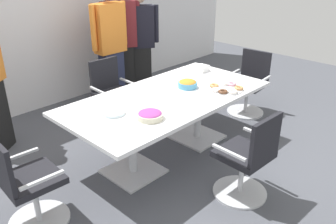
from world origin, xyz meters
name	(u,v)px	position (x,y,z in m)	size (l,w,h in m)	color
ground_plane	(168,154)	(0.00, 0.00, -0.01)	(10.00, 10.00, 0.01)	#4C4F56
back_wall	(51,12)	(0.00, 2.40, 1.40)	(8.00, 0.10, 2.80)	white
conference_table	(168,106)	(0.00, 0.00, 0.63)	(2.40, 1.20, 0.75)	white
office_chair_0	(112,97)	(0.05, 1.10, 0.41)	(0.56, 0.56, 0.91)	silver
office_chair_1	(27,187)	(-1.70, 0.03, 0.41)	(0.57, 0.57, 0.91)	silver
office_chair_2	(248,161)	(-0.05, -1.10, 0.41)	(0.56, 0.56, 0.91)	silver
office_chair_3	(249,86)	(1.70, -0.02, 0.41)	(0.59, 0.59, 0.91)	silver
person_standing_1	(110,46)	(0.42, 1.56, 0.97)	(0.61, 0.24, 1.84)	#232842
person_standing_2	(122,41)	(0.78, 1.75, 0.95)	(0.58, 0.40, 1.81)	black
person_standing_3	(140,42)	(1.07, 1.65, 0.89)	(0.55, 0.43, 1.71)	black
snack_bowl_candy_mix	(150,115)	(-0.54, -0.28, 0.79)	(0.26, 0.26, 0.08)	beige
snack_bowl_chips_orange	(188,84)	(0.35, 0.02, 0.80)	(0.23, 0.23, 0.10)	#4C9EC6
donut_platter	(226,88)	(0.61, -0.36, 0.77)	(0.39, 0.39, 0.04)	white
plate_stack	(114,113)	(-0.72, 0.06, 0.77)	(0.23, 0.23, 0.03)	white
napkin_pile	(202,68)	(0.94, 0.28, 0.79)	(0.15, 0.15, 0.08)	white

